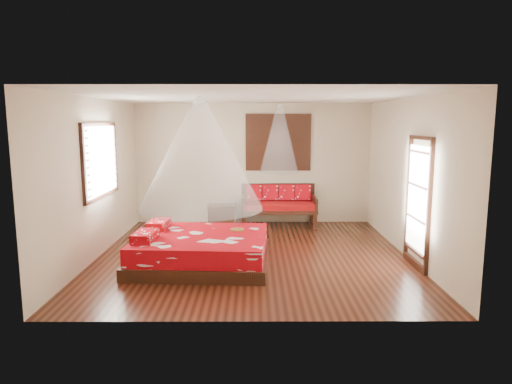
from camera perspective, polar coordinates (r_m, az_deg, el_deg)
room at (r=8.01m, az=-0.45°, el=1.74°), size 5.54×5.54×2.84m
bed at (r=7.81m, az=-6.92°, el=-7.12°), size 2.34×2.14×0.65m
daybed at (r=10.51m, az=2.83°, el=-1.41°), size 1.71×0.76×0.94m
storage_chest at (r=10.64m, az=-4.24°, el=-2.85°), size 0.68×0.51×0.46m
shutter_panel at (r=10.69m, az=2.79°, el=6.22°), size 1.52×0.06×1.32m
window_left at (r=8.62m, az=-18.80°, el=3.78°), size 0.10×1.74×1.34m
glazed_door at (r=7.93m, az=19.57°, el=-1.27°), size 0.08×1.02×2.16m
wine_tray at (r=7.99m, az=-2.36°, el=-4.48°), size 0.24×0.24×0.20m
mosquito_net_main at (r=7.52m, az=-6.98°, el=4.65°), size 2.06×2.06×1.80m
mosquito_net_daybed at (r=10.22m, az=2.93°, el=6.65°), size 0.86×0.86×1.50m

